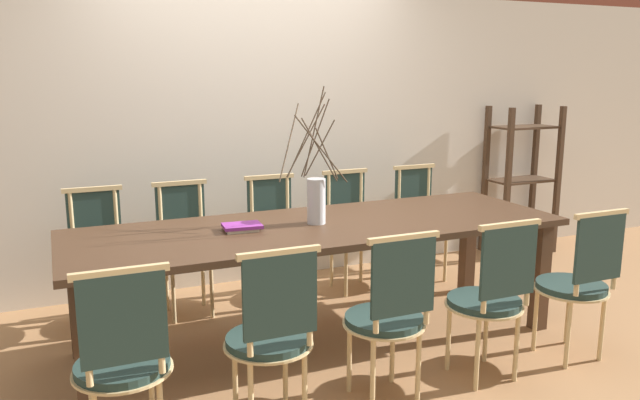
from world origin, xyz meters
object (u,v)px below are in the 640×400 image
Objects in this scene: vase_centerpiece at (316,197)px; book_stack at (242,227)px; chair_far_center at (275,234)px; shelving_rack at (521,181)px; dining_table at (320,237)px; chair_near_center at (389,312)px.

vase_centerpiece is 0.49m from book_stack.
chair_far_center is 0.68× the size of shelving_rack.
chair_near_center is at bearing -88.66° from dining_table.
dining_table is 3.65× the size of vase_centerpiece.
vase_centerpiece is at bearing 92.05° from chair_near_center.
chair_far_center reaches higher than book_stack.
shelving_rack is (2.51, 1.06, -0.24)m from vase_centerpiece.
chair_near_center is 0.68× the size of shelving_rack.
book_stack is at bearing 58.35° from chair_far_center.
book_stack reaches higher than dining_table.
vase_centerpiece is 3.52× the size of book_stack.
chair_near_center is at bearing -87.95° from vase_centerpiece.
shelving_rack reaches higher than chair_near_center.
book_stack is (-0.48, 0.05, 0.10)m from dining_table.
vase_centerpiece reaches higher than chair_far_center.
chair_near_center is 1.11× the size of vase_centerpiece.
shelving_rack reaches higher than dining_table.
chair_far_center is 1.11× the size of vase_centerpiece.
chair_near_center is at bearing -142.30° from shelving_rack.
shelving_rack is (2.50, 1.10, 0.00)m from dining_table.
shelving_rack reaches higher than book_stack.
dining_table is at bearing -5.85° from book_stack.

